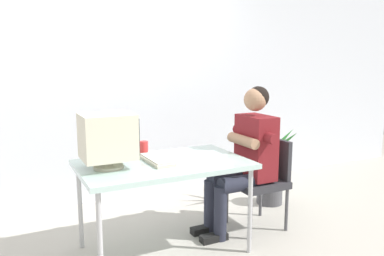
{
  "coord_description": "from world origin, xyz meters",
  "views": [
    {
      "loc": [
        -1.12,
        -2.76,
        1.52
      ],
      "look_at": [
        0.25,
        0.0,
        0.98
      ],
      "focal_mm": 36.71,
      "sensor_mm": 36.0,
      "label": 1
    }
  ],
  "objects_px": {
    "potted_plant": "(270,170)",
    "desk_mug": "(144,148)",
    "keyboard": "(156,160)",
    "desk": "(163,168)",
    "crt_monitor": "(108,137)",
    "office_chair": "(262,176)",
    "person_seated": "(246,154)"
  },
  "relations": [
    {
      "from": "desk",
      "to": "keyboard",
      "type": "height_order",
      "value": "keyboard"
    },
    {
      "from": "crt_monitor",
      "to": "potted_plant",
      "type": "xyz_separation_m",
      "value": [
        1.84,
        0.46,
        -0.59
      ]
    },
    {
      "from": "office_chair",
      "to": "desk_mug",
      "type": "relative_size",
      "value": 7.4
    },
    {
      "from": "desk",
      "to": "desk_mug",
      "type": "height_order",
      "value": "desk_mug"
    },
    {
      "from": "keyboard",
      "to": "office_chair",
      "type": "height_order",
      "value": "office_chair"
    },
    {
      "from": "desk",
      "to": "desk_mug",
      "type": "xyz_separation_m",
      "value": [
        -0.05,
        0.32,
        0.1
      ]
    },
    {
      "from": "potted_plant",
      "to": "desk_mug",
      "type": "xyz_separation_m",
      "value": [
        -1.46,
        -0.15,
        0.42
      ]
    },
    {
      "from": "crt_monitor",
      "to": "office_chair",
      "type": "height_order",
      "value": "crt_monitor"
    },
    {
      "from": "desk",
      "to": "keyboard",
      "type": "xyz_separation_m",
      "value": [
        -0.05,
        0.03,
        0.06
      ]
    },
    {
      "from": "crt_monitor",
      "to": "keyboard",
      "type": "distance_m",
      "value": 0.43
    },
    {
      "from": "person_seated",
      "to": "desk_mug",
      "type": "relative_size",
      "value": 11.79
    },
    {
      "from": "keyboard",
      "to": "potted_plant",
      "type": "relative_size",
      "value": 0.51
    },
    {
      "from": "office_chair",
      "to": "potted_plant",
      "type": "xyz_separation_m",
      "value": [
        0.42,
        0.43,
        -0.1
      ]
    },
    {
      "from": "office_chair",
      "to": "desk_mug",
      "type": "height_order",
      "value": "desk_mug"
    },
    {
      "from": "keyboard",
      "to": "person_seated",
      "type": "xyz_separation_m",
      "value": [
        0.86,
        0.01,
        -0.05
      ]
    },
    {
      "from": "keyboard",
      "to": "office_chair",
      "type": "bearing_deg",
      "value": 0.6
    },
    {
      "from": "keyboard",
      "to": "potted_plant",
      "type": "bearing_deg",
      "value": 16.76
    },
    {
      "from": "person_seated",
      "to": "desk_mug",
      "type": "distance_m",
      "value": 0.9
    },
    {
      "from": "desk",
      "to": "office_chair",
      "type": "height_order",
      "value": "office_chair"
    },
    {
      "from": "desk",
      "to": "office_chair",
      "type": "distance_m",
      "value": 1.01
    },
    {
      "from": "desk",
      "to": "potted_plant",
      "type": "relative_size",
      "value": 1.53
    },
    {
      "from": "crt_monitor",
      "to": "potted_plant",
      "type": "height_order",
      "value": "crt_monitor"
    },
    {
      "from": "potted_plant",
      "to": "office_chair",
      "type": "bearing_deg",
      "value": -134.55
    },
    {
      "from": "desk",
      "to": "person_seated",
      "type": "xyz_separation_m",
      "value": [
        0.81,
        0.04,
        0.02
      ]
    },
    {
      "from": "person_seated",
      "to": "potted_plant",
      "type": "bearing_deg",
      "value": 35.37
    },
    {
      "from": "office_chair",
      "to": "crt_monitor",
      "type": "bearing_deg",
      "value": -178.85
    },
    {
      "from": "office_chair",
      "to": "potted_plant",
      "type": "distance_m",
      "value": 0.61
    },
    {
      "from": "crt_monitor",
      "to": "keyboard",
      "type": "relative_size",
      "value": 0.92
    },
    {
      "from": "person_seated",
      "to": "desk_mug",
      "type": "height_order",
      "value": "person_seated"
    },
    {
      "from": "desk_mug",
      "to": "crt_monitor",
      "type": "bearing_deg",
      "value": -141.05
    },
    {
      "from": "keyboard",
      "to": "desk_mug",
      "type": "bearing_deg",
      "value": 89.55
    },
    {
      "from": "office_chair",
      "to": "desk_mug",
      "type": "bearing_deg",
      "value": 165.04
    }
  ]
}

